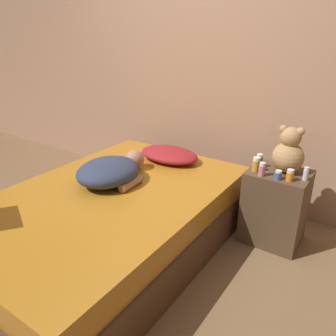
{
  "coord_description": "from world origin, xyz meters",
  "views": [
    {
      "loc": [
        1.52,
        -1.49,
        1.56
      ],
      "look_at": [
        0.34,
        0.26,
        0.67
      ],
      "focal_mm": 35.0,
      "sensor_mm": 36.0,
      "label": 1
    }
  ],
  "objects_px": {
    "person_lying": "(111,171)",
    "bottle_blue": "(278,175)",
    "teddy_bear": "(289,152)",
    "bottle_pink": "(262,169)",
    "bottle_clear": "(306,174)",
    "pillow": "(169,154)",
    "bottle_orange": "(290,175)",
    "bottle_green": "(259,161)",
    "bottle_amber": "(256,165)"
  },
  "relations": [
    {
      "from": "pillow",
      "to": "bottle_orange",
      "type": "xyz_separation_m",
      "value": [
        1.06,
        -0.07,
        0.09
      ]
    },
    {
      "from": "bottle_pink",
      "to": "bottle_amber",
      "type": "height_order",
      "value": "bottle_amber"
    },
    {
      "from": "bottle_orange",
      "to": "pillow",
      "type": "bearing_deg",
      "value": 176.2
    },
    {
      "from": "bottle_clear",
      "to": "bottle_pink",
      "type": "distance_m",
      "value": 0.3
    },
    {
      "from": "teddy_bear",
      "to": "bottle_pink",
      "type": "xyz_separation_m",
      "value": [
        -0.13,
        -0.18,
        -0.1
      ]
    },
    {
      "from": "bottle_green",
      "to": "bottle_blue",
      "type": "xyz_separation_m",
      "value": [
        0.19,
        -0.14,
        -0.02
      ]
    },
    {
      "from": "teddy_bear",
      "to": "bottle_clear",
      "type": "relative_size",
      "value": 3.58
    },
    {
      "from": "person_lying",
      "to": "bottle_clear",
      "type": "bearing_deg",
      "value": 24.3
    },
    {
      "from": "pillow",
      "to": "bottle_orange",
      "type": "distance_m",
      "value": 1.07
    },
    {
      "from": "bottle_pink",
      "to": "bottle_blue",
      "type": "bearing_deg",
      "value": 1.52
    },
    {
      "from": "bottle_pink",
      "to": "bottle_orange",
      "type": "xyz_separation_m",
      "value": [
        0.19,
        0.02,
        -0.01
      ]
    },
    {
      "from": "person_lying",
      "to": "bottle_orange",
      "type": "bearing_deg",
      "value": 22.96
    },
    {
      "from": "pillow",
      "to": "teddy_bear",
      "type": "xyz_separation_m",
      "value": [
        0.99,
        0.08,
        0.2
      ]
    },
    {
      "from": "pillow",
      "to": "bottle_pink",
      "type": "bearing_deg",
      "value": -6.26
    },
    {
      "from": "pillow",
      "to": "bottle_clear",
      "type": "height_order",
      "value": "bottle_clear"
    },
    {
      "from": "bottle_green",
      "to": "bottle_pink",
      "type": "height_order",
      "value": "bottle_green"
    },
    {
      "from": "pillow",
      "to": "person_lying",
      "type": "distance_m",
      "value": 0.62
    },
    {
      "from": "pillow",
      "to": "person_lying",
      "type": "bearing_deg",
      "value": -101.07
    },
    {
      "from": "teddy_bear",
      "to": "bottle_blue",
      "type": "xyz_separation_m",
      "value": [
        -0.01,
        -0.17,
        -0.12
      ]
    },
    {
      "from": "bottle_clear",
      "to": "bottle_orange",
      "type": "bearing_deg",
      "value": -138.81
    },
    {
      "from": "bottle_green",
      "to": "bottle_orange",
      "type": "relative_size",
      "value": 1.24
    },
    {
      "from": "pillow",
      "to": "bottle_pink",
      "type": "xyz_separation_m",
      "value": [
        0.87,
        -0.1,
        0.1
      ]
    },
    {
      "from": "bottle_blue",
      "to": "pillow",
      "type": "bearing_deg",
      "value": 174.67
    },
    {
      "from": "person_lying",
      "to": "bottle_pink",
      "type": "height_order",
      "value": "bottle_pink"
    },
    {
      "from": "bottle_orange",
      "to": "bottle_green",
      "type": "bearing_deg",
      "value": 155.45
    },
    {
      "from": "bottle_clear",
      "to": "bottle_amber",
      "type": "distance_m",
      "value": 0.35
    },
    {
      "from": "person_lying",
      "to": "pillow",
      "type": "bearing_deg",
      "value": 77.26
    },
    {
      "from": "bottle_pink",
      "to": "bottle_orange",
      "type": "distance_m",
      "value": 0.19
    },
    {
      "from": "person_lying",
      "to": "bottle_blue",
      "type": "relative_size",
      "value": 9.64
    },
    {
      "from": "bottle_orange",
      "to": "bottle_blue",
      "type": "bearing_deg",
      "value": -163.76
    },
    {
      "from": "person_lying",
      "to": "bottle_orange",
      "type": "distance_m",
      "value": 1.3
    },
    {
      "from": "bottle_clear",
      "to": "bottle_amber",
      "type": "height_order",
      "value": "bottle_amber"
    },
    {
      "from": "person_lying",
      "to": "bottle_blue",
      "type": "distance_m",
      "value": 1.22
    },
    {
      "from": "bottle_blue",
      "to": "bottle_amber",
      "type": "xyz_separation_m",
      "value": [
        -0.18,
        0.05,
        0.02
      ]
    },
    {
      "from": "pillow",
      "to": "bottle_blue",
      "type": "bearing_deg",
      "value": -5.33
    },
    {
      "from": "bottle_blue",
      "to": "person_lying",
      "type": "bearing_deg",
      "value": -154.83
    },
    {
      "from": "bottle_pink",
      "to": "bottle_orange",
      "type": "bearing_deg",
      "value": 7.35
    },
    {
      "from": "bottle_orange",
      "to": "bottle_blue",
      "type": "relative_size",
      "value": 1.25
    },
    {
      "from": "pillow",
      "to": "teddy_bear",
      "type": "relative_size",
      "value": 1.58
    },
    {
      "from": "pillow",
      "to": "bottle_pink",
      "type": "distance_m",
      "value": 0.88
    },
    {
      "from": "bottle_clear",
      "to": "pillow",
      "type": "bearing_deg",
      "value": -179.72
    },
    {
      "from": "bottle_green",
      "to": "bottle_orange",
      "type": "height_order",
      "value": "bottle_green"
    },
    {
      "from": "bottle_clear",
      "to": "teddy_bear",
      "type": "bearing_deg",
      "value": 153.56
    },
    {
      "from": "pillow",
      "to": "bottle_clear",
      "type": "relative_size",
      "value": 5.68
    },
    {
      "from": "bottle_green",
      "to": "bottle_blue",
      "type": "distance_m",
      "value": 0.24
    },
    {
      "from": "person_lying",
      "to": "bottle_amber",
      "type": "xyz_separation_m",
      "value": [
        0.92,
        0.57,
        0.07
      ]
    },
    {
      "from": "person_lying",
      "to": "bottle_clear",
      "type": "xyz_separation_m",
      "value": [
        1.27,
        0.62,
        0.06
      ]
    },
    {
      "from": "bottle_clear",
      "to": "bottle_amber",
      "type": "relative_size",
      "value": 0.89
    },
    {
      "from": "pillow",
      "to": "bottle_clear",
      "type": "bearing_deg",
      "value": 0.28
    },
    {
      "from": "bottle_clear",
      "to": "bottle_orange",
      "type": "height_order",
      "value": "bottle_clear"
    }
  ]
}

